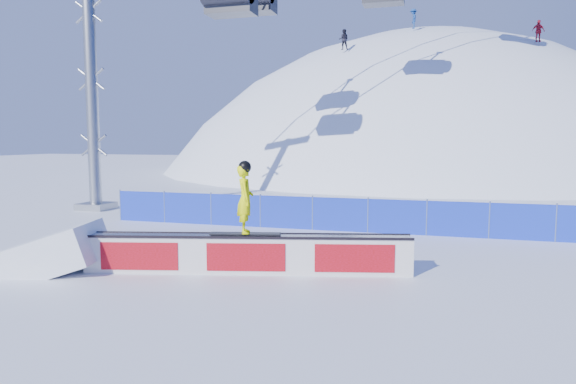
# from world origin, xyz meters

# --- Properties ---
(ground) EXTENTS (160.00, 160.00, 0.00)m
(ground) POSITION_xyz_m (0.00, 0.00, 0.00)
(ground) COLOR white
(ground) RESTS_ON ground
(snow_hill) EXTENTS (64.00, 64.00, 64.00)m
(snow_hill) POSITION_xyz_m (0.00, 42.00, -18.00)
(snow_hill) COLOR white
(snow_hill) RESTS_ON ground
(safety_fence) EXTENTS (22.05, 0.05, 1.30)m
(safety_fence) POSITION_xyz_m (0.00, 4.50, 0.60)
(safety_fence) COLOR #142FB9
(safety_fence) RESTS_ON ground
(rail_box) EXTENTS (7.95, 2.41, 0.96)m
(rail_box) POSITION_xyz_m (-3.17, -1.80, 0.48)
(rail_box) COLOR silver
(rail_box) RESTS_ON ground
(snow_ramp) EXTENTS (3.05, 2.29, 1.70)m
(snow_ramp) POSITION_xyz_m (-8.06, -2.97, 0.00)
(snow_ramp) COLOR white
(snow_ramp) RESTS_ON ground
(snowboarder) EXTENTS (1.76, 0.72, 1.81)m
(snowboarder) POSITION_xyz_m (-3.21, -1.81, 1.85)
(snowboarder) COLOR black
(snowboarder) RESTS_ON rail_box
(distant_skiers) EXTENTS (18.96, 5.32, 4.89)m
(distant_skiers) POSITION_xyz_m (2.41, 31.05, 11.88)
(distant_skiers) COLOR black
(distant_skiers) RESTS_ON ground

